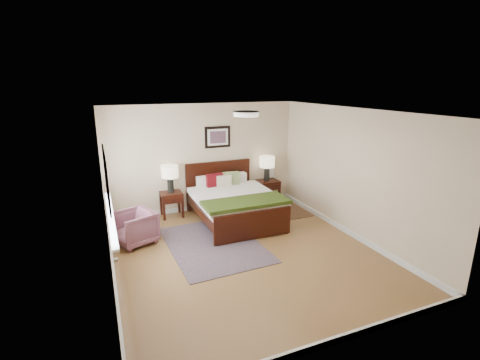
# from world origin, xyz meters

# --- Properties ---
(floor) EXTENTS (5.00, 5.00, 0.00)m
(floor) POSITION_xyz_m (0.00, 0.00, 0.00)
(floor) COLOR brown
(floor) RESTS_ON ground
(back_wall) EXTENTS (4.50, 0.04, 2.50)m
(back_wall) POSITION_xyz_m (0.00, 2.50, 1.25)
(back_wall) COLOR beige
(back_wall) RESTS_ON ground
(front_wall) EXTENTS (4.50, 0.04, 2.50)m
(front_wall) POSITION_xyz_m (0.00, -2.50, 1.25)
(front_wall) COLOR beige
(front_wall) RESTS_ON ground
(left_wall) EXTENTS (0.04, 5.00, 2.50)m
(left_wall) POSITION_xyz_m (-2.25, 0.00, 1.25)
(left_wall) COLOR beige
(left_wall) RESTS_ON ground
(right_wall) EXTENTS (0.04, 5.00, 2.50)m
(right_wall) POSITION_xyz_m (2.25, 0.00, 1.25)
(right_wall) COLOR beige
(right_wall) RESTS_ON ground
(ceiling) EXTENTS (4.50, 5.00, 0.02)m
(ceiling) POSITION_xyz_m (0.00, 0.00, 2.50)
(ceiling) COLOR white
(ceiling) RESTS_ON back_wall
(window) EXTENTS (0.11, 2.72, 1.32)m
(window) POSITION_xyz_m (-2.20, 0.70, 1.38)
(window) COLOR silver
(window) RESTS_ON left_wall
(door) EXTENTS (0.06, 1.00, 2.18)m
(door) POSITION_xyz_m (-2.23, -1.75, 1.07)
(door) COLOR silver
(door) RESTS_ON ground
(ceil_fixture) EXTENTS (0.44, 0.44, 0.08)m
(ceil_fixture) POSITION_xyz_m (0.00, 0.00, 2.47)
(ceil_fixture) COLOR white
(ceil_fixture) RESTS_ON ceiling
(bed) EXTENTS (1.73, 2.09, 1.12)m
(bed) POSITION_xyz_m (0.35, 1.47, 0.52)
(bed) COLOR black
(bed) RESTS_ON ground
(wall_art) EXTENTS (0.62, 0.05, 0.50)m
(wall_art) POSITION_xyz_m (0.35, 2.47, 1.72)
(wall_art) COLOR black
(wall_art) RESTS_ON back_wall
(nightstand_left) EXTENTS (0.48, 0.43, 0.57)m
(nightstand_left) POSITION_xyz_m (-0.85, 2.25, 0.45)
(nightstand_left) COLOR black
(nightstand_left) RESTS_ON ground
(nightstand_right) EXTENTS (0.59, 0.44, 0.58)m
(nightstand_right) POSITION_xyz_m (1.55, 2.26, 0.36)
(nightstand_right) COLOR black
(nightstand_right) RESTS_ON ground
(lamp_left) EXTENTS (0.37, 0.37, 0.61)m
(lamp_left) POSITION_xyz_m (-0.85, 2.27, 1.00)
(lamp_left) COLOR black
(lamp_left) RESTS_ON nightstand_left
(lamp_right) EXTENTS (0.37, 0.37, 0.61)m
(lamp_right) POSITION_xyz_m (1.55, 2.27, 1.02)
(lamp_right) COLOR black
(lamp_right) RESTS_ON nightstand_right
(armchair) EXTENTS (0.90, 0.88, 0.63)m
(armchair) POSITION_xyz_m (-1.78, 1.15, 0.32)
(armchair) COLOR brown
(armchair) RESTS_ON ground
(rug_persian) EXTENTS (1.71, 2.34, 0.01)m
(rug_persian) POSITION_xyz_m (-0.43, 0.53, 0.01)
(rug_persian) COLOR #0C103C
(rug_persian) RESTS_ON ground
(rug_navy) EXTENTS (0.73, 1.09, 0.01)m
(rug_navy) POSITION_xyz_m (1.80, 1.56, 0.01)
(rug_navy) COLOR black
(rug_navy) RESTS_ON ground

